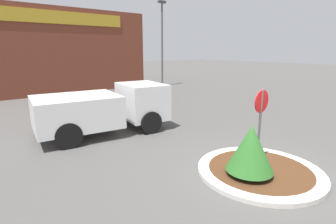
{
  "coord_description": "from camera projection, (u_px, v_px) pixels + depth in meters",
  "views": [
    {
      "loc": [
        -6.22,
        -3.56,
        3.36
      ],
      "look_at": [
        -0.65,
        3.22,
        1.25
      ],
      "focal_mm": 28.0,
      "sensor_mm": 36.0,
      "label": 1
    }
  ],
  "objects": [
    {
      "name": "ground_plane",
      "position": [
        259.0,
        173.0,
        7.3
      ],
      "size": [
        120.0,
        120.0,
        0.0
      ],
      "primitive_type": "plane",
      "color": "#514F4C"
    },
    {
      "name": "traffic_island",
      "position": [
        259.0,
        171.0,
        7.29
      ],
      "size": [
        3.41,
        3.41,
        0.12
      ],
      "color": "beige",
      "rests_on": "ground_plane"
    },
    {
      "name": "stop_sign",
      "position": [
        261.0,
        114.0,
        7.43
      ],
      "size": [
        0.66,
        0.07,
        2.28
      ],
      "color": "#4C4C51",
      "rests_on": "ground_plane"
    },
    {
      "name": "island_shrub",
      "position": [
        251.0,
        148.0,
        6.79
      ],
      "size": [
        1.23,
        1.23,
        1.35
      ],
      "color": "brown",
      "rests_on": "traffic_island"
    },
    {
      "name": "utility_truck",
      "position": [
        104.0,
        108.0,
        10.61
      ],
      "size": [
        5.42,
        3.0,
        1.92
      ],
      "rotation": [
        0.0,
        0.0,
        -0.14
      ],
      "color": "silver",
      "rests_on": "ground_plane"
    },
    {
      "name": "storefront_building",
      "position": [
        46.0,
        51.0,
        21.42
      ],
      "size": [
        15.14,
        6.07,
        6.4
      ],
      "color": "brown",
      "rests_on": "ground_plane"
    },
    {
      "name": "light_pole",
      "position": [
        162.0,
        39.0,
        23.19
      ],
      "size": [
        0.7,
        0.3,
        7.42
      ],
      "color": "#4C4C51",
      "rests_on": "ground_plane"
    }
  ]
}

